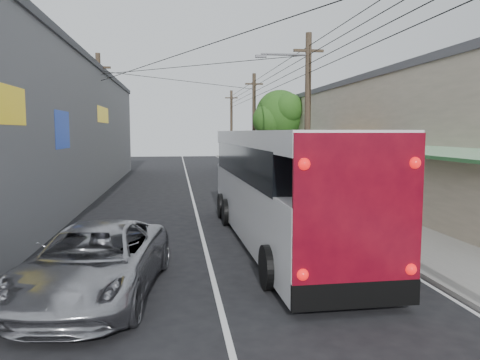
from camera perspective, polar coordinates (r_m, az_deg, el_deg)
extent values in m
plane|color=black|center=(8.89, -1.83, -17.45)|extent=(120.00, 120.00, 0.00)
cube|color=slate|center=(29.26, 6.79, -0.94)|extent=(3.00, 80.00, 0.12)
cube|color=beige|center=(32.36, 13.72, 4.80)|extent=(6.00, 40.00, 6.00)
cube|color=#4C4C51|center=(32.46, 13.86, 10.28)|extent=(6.20, 40.00, 0.30)
cube|color=#1A7529|center=(16.51, 23.40, 3.25)|extent=(1.39, 6.00, 0.46)
cube|color=orange|center=(23.72, 13.35, 4.23)|extent=(1.39, 6.00, 0.46)
cube|color=#1A7529|center=(31.31, 8.07, 4.70)|extent=(1.39, 6.00, 0.46)
cube|color=orange|center=(39.07, 4.86, 4.96)|extent=(1.39, 6.00, 0.46)
cube|color=#1A7529|center=(46.91, 2.72, 5.13)|extent=(1.39, 6.00, 0.46)
cube|color=gray|center=(27.22, -24.25, 5.33)|extent=(7.00, 36.00, 7.00)
cube|color=#4C4C51|center=(27.45, -24.57, 12.86)|extent=(7.20, 36.00, 0.30)
cube|color=yellow|center=(12.85, -27.22, 8.27)|extent=(0.12, 3.50, 1.00)
cube|color=#1433A5|center=(18.60, -20.99, 5.74)|extent=(0.12, 2.20, 1.40)
cube|color=yellow|center=(28.45, -16.44, 7.62)|extent=(0.12, 4.00, 0.90)
cylinder|color=#473828|center=(21.97, 8.23, 7.08)|extent=(0.28, 0.28, 8.00)
cube|color=#473828|center=(22.27, 8.36, 15.34)|extent=(1.40, 0.12, 0.12)
cylinder|color=#473828|center=(36.62, 1.72, 6.64)|extent=(0.28, 0.28, 8.00)
cube|color=#473828|center=(36.80, 1.73, 11.63)|extent=(1.40, 0.12, 0.12)
cylinder|color=#473828|center=(51.48, -1.05, 6.42)|extent=(0.28, 0.28, 8.00)
cube|color=#473828|center=(51.60, -1.06, 9.98)|extent=(1.40, 0.12, 0.12)
cylinder|color=#473828|center=(28.46, -16.72, 6.61)|extent=(0.28, 0.28, 8.00)
cube|color=#473828|center=(28.69, -16.91, 13.01)|extent=(1.40, 0.12, 0.12)
cylinder|color=#59595E|center=(21.96, 5.49, 14.98)|extent=(2.20, 0.10, 0.10)
cube|color=#59595E|center=(21.73, 2.57, 14.83)|extent=(0.50, 0.18, 0.12)
cylinder|color=#3F2B19|center=(34.99, 4.84, 3.38)|extent=(0.44, 0.44, 4.00)
sphere|color=#245316|center=(34.99, 4.88, 7.97)|extent=(3.60, 3.60, 3.60)
sphere|color=#245316|center=(35.78, 6.23, 6.94)|extent=(2.60, 2.60, 2.60)
sphere|color=#245316|center=(34.40, 3.54, 7.34)|extent=(2.40, 2.40, 2.40)
sphere|color=#245316|center=(34.12, 5.92, 8.68)|extent=(2.20, 2.20, 2.20)
sphere|color=#245316|center=(35.81, 4.09, 8.24)|extent=(2.00, 2.00, 2.00)
cube|color=white|center=(14.83, 4.80, -3.26)|extent=(2.80, 12.25, 1.93)
cube|color=black|center=(15.17, 4.39, 2.36)|extent=(2.78, 10.22, 1.02)
cube|color=white|center=(14.65, 4.87, 5.01)|extent=(2.80, 12.25, 0.51)
cube|color=maroon|center=(8.95, 14.25, -3.87)|extent=(2.52, 0.14, 2.95)
cube|color=black|center=(9.34, 14.00, -13.43)|extent=(2.54, 0.16, 0.51)
sphere|color=red|center=(8.82, 7.63, -11.35)|extent=(0.22, 0.22, 0.22)
sphere|color=red|center=(9.64, 20.08, -10.17)|extent=(0.22, 0.22, 0.22)
sphere|color=red|center=(8.45, 7.82, 1.94)|extent=(0.22, 0.22, 0.22)
sphere|color=red|center=(9.29, 20.53, 1.97)|extent=(0.22, 0.22, 0.22)
cylinder|color=black|center=(10.63, 3.58, -10.58)|extent=(0.33, 1.02, 1.02)
cylinder|color=black|center=(11.44, 16.28, -9.62)|extent=(0.33, 1.02, 1.02)
cylinder|color=black|center=(17.67, -1.60, -3.93)|extent=(0.33, 1.02, 1.02)
cylinder|color=black|center=(18.17, 6.38, -3.69)|extent=(0.33, 1.02, 1.02)
cylinder|color=black|center=(19.16, -2.19, -3.16)|extent=(0.33, 1.02, 1.02)
cylinder|color=black|center=(19.62, 5.20, -2.97)|extent=(0.33, 1.02, 1.02)
imported|color=#ADADB4|center=(10.58, -17.31, -9.50)|extent=(3.19, 5.75, 1.52)
imported|color=#95949C|center=(24.91, 4.87, -0.20)|extent=(2.85, 6.24, 1.77)
imported|color=#2A292F|center=(34.55, -0.04, 1.22)|extent=(1.87, 4.22, 1.41)
imported|color=black|center=(42.40, -0.69, 2.24)|extent=(2.18, 5.11, 1.64)
imported|color=#C76996|center=(23.65, 7.72, -0.64)|extent=(0.58, 0.43, 1.46)
imported|color=#8FACD0|center=(22.89, 8.35, -0.61)|extent=(0.95, 0.82, 1.67)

